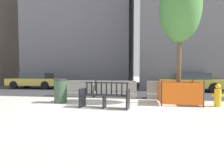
# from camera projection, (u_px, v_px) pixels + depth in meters

# --- Properties ---
(ground_plane) EXTENTS (200.00, 200.00, 0.00)m
(ground_plane) POSITION_uv_depth(u_px,v_px,m) (106.00, 110.00, 5.69)
(ground_plane) COLOR #B7B2A8
(street_asphalt) EXTENTS (120.00, 12.00, 0.01)m
(street_asphalt) POSITION_uv_depth(u_px,v_px,m) (128.00, 89.00, 14.24)
(street_asphalt) COLOR #333335
(street_asphalt) RESTS_ON ground
(street_bench) EXTENTS (1.73, 0.66, 0.88)m
(street_bench) POSITION_uv_depth(u_px,v_px,m) (105.00, 96.00, 6.03)
(street_bench) COLOR black
(street_bench) RESTS_ON ground
(jersey_barrier_centre) EXTENTS (2.03, 0.76, 0.84)m
(jersey_barrier_centre) POSITION_uv_depth(u_px,v_px,m) (116.00, 91.00, 8.83)
(jersey_barrier_centre) COLOR gray
(jersey_barrier_centre) RESTS_ON ground
(jersey_barrier_left) EXTENTS (2.02, 0.73, 0.84)m
(jersey_barrier_left) POSITION_uv_depth(u_px,v_px,m) (75.00, 90.00, 9.27)
(jersey_barrier_left) COLOR gray
(jersey_barrier_left) RESTS_ON ground
(jersey_barrier_right) EXTENTS (2.03, 0.77, 0.84)m
(jersey_barrier_right) POSITION_uv_depth(u_px,v_px,m) (168.00, 92.00, 8.37)
(jersey_barrier_right) COLOR gray
(jersey_barrier_right) RESTS_ON ground
(street_tree) EXTENTS (1.58, 1.58, 5.16)m
(street_tree) POSITION_uv_depth(u_px,v_px,m) (180.00, 8.00, 6.76)
(street_tree) COLOR brown
(street_tree) RESTS_ON ground
(construction_fence) EXTENTS (1.48, 1.48, 0.94)m
(construction_fence) POSITION_uv_depth(u_px,v_px,m) (178.00, 92.00, 6.94)
(construction_fence) COLOR #2D2D33
(construction_fence) RESTS_ON ground
(car_taxi_near) EXTENTS (4.41, 2.06, 1.30)m
(car_taxi_near) POSITION_uv_depth(u_px,v_px,m) (36.00, 80.00, 14.72)
(car_taxi_near) COLOR #DBC64C
(car_taxi_near) RESTS_ON ground
(car_sedan_mid) EXTENTS (4.13, 2.01, 1.26)m
(car_sedan_mid) POSITION_uv_depth(u_px,v_px,m) (190.00, 82.00, 11.98)
(car_sedan_mid) COLOR #DBC64C
(car_sedan_mid) RESTS_ON ground
(trash_bin) EXTENTS (0.53, 0.53, 0.98)m
(trash_bin) POSITION_uv_depth(u_px,v_px,m) (61.00, 91.00, 7.11)
(trash_bin) COLOR #334C38
(trash_bin) RESTS_ON ground
(fire_hydrant) EXTENTS (0.40, 0.22, 0.82)m
(fire_hydrant) POSITION_uv_depth(u_px,v_px,m) (218.00, 96.00, 6.27)
(fire_hydrant) COLOR gold
(fire_hydrant) RESTS_ON ground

